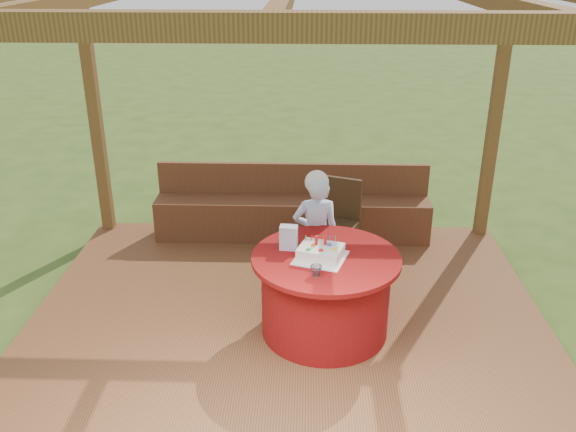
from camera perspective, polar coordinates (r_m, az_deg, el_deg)
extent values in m
plane|color=#314918|center=(5.43, -0.09, -10.79)|extent=(60.00, 60.00, 0.00)
cube|color=brown|center=(5.40, -0.09, -10.26)|extent=(4.50, 4.00, 0.12)
cube|color=brown|center=(6.96, -17.58, 8.80)|extent=(0.12, 0.12, 2.60)
cube|color=brown|center=(6.86, 18.75, 8.46)|extent=(0.12, 0.12, 2.60)
cube|color=brown|center=(2.62, -1.58, 17.31)|extent=(4.50, 0.14, 0.12)
cube|color=brown|center=(6.75, 0.40, -0.17)|extent=(3.00, 0.42, 0.45)
cube|color=brown|center=(6.77, 0.45, 3.54)|extent=(3.00, 0.06, 0.35)
cylinder|color=maroon|center=(5.08, 3.49, -7.49)|extent=(1.05, 1.05, 0.66)
cylinder|color=maroon|center=(4.90, 3.59, -3.98)|extent=(1.20, 1.20, 0.04)
cube|color=#352310|center=(6.01, 4.15, -1.03)|extent=(0.58, 0.58, 0.05)
cylinder|color=#352310|center=(6.01, 1.92, -3.35)|extent=(0.04, 0.04, 0.45)
cylinder|color=#352310|center=(5.91, 5.18, -3.95)|extent=(0.04, 0.04, 0.45)
cylinder|color=#352310|center=(6.31, 3.07, -1.99)|extent=(0.04, 0.04, 0.45)
cylinder|color=#352310|center=(6.22, 6.19, -2.53)|extent=(0.04, 0.04, 0.45)
cube|color=#352310|center=(6.10, 4.83, 1.63)|extent=(0.43, 0.20, 0.45)
imported|color=#A8CCF9|center=(5.53, 2.61, -1.84)|extent=(0.45, 0.32, 1.15)
sphere|color=white|center=(5.33, 2.71, 3.18)|extent=(0.21, 0.21, 0.21)
cube|color=white|center=(4.86, 3.06, -3.93)|extent=(0.48, 0.48, 0.01)
cube|color=white|center=(4.84, 3.07, -3.40)|extent=(0.40, 0.36, 0.10)
cylinder|color=red|center=(4.84, 2.67, -2.28)|extent=(0.03, 0.03, 0.07)
cylinder|color=red|center=(4.84, 3.50, -2.29)|extent=(0.03, 0.03, 0.07)
sphere|color=green|center=(4.76, 1.89, -3.07)|extent=(0.04, 0.04, 0.04)
sphere|color=red|center=(4.75, 3.10, -3.14)|extent=(0.04, 0.04, 0.04)
sphere|color=yellow|center=(4.77, 4.30, -3.04)|extent=(0.04, 0.04, 0.04)
sphere|color=orange|center=(4.83, 2.37, -2.65)|extent=(0.04, 0.04, 0.04)
sphere|color=blue|center=(4.84, 3.91, -2.62)|extent=(0.04, 0.04, 0.04)
cube|color=#E695D3|center=(4.96, 0.06, -2.02)|extent=(0.15, 0.11, 0.20)
imported|color=white|center=(4.59, 2.65, -5.16)|extent=(0.10, 0.10, 0.08)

